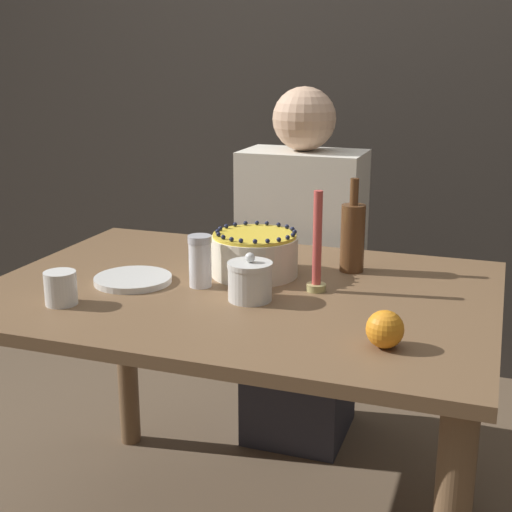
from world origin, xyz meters
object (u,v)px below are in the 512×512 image
sugar_bowl (250,281)px  person_man_blue_shirt (301,292)px  sugar_shaker (200,261)px  bottle (353,236)px  cake (256,255)px  candle (317,252)px

sugar_bowl → person_man_blue_shirt: 0.79m
sugar_shaker → bottle: 0.42m
cake → sugar_shaker: size_ratio=1.74×
bottle → person_man_blue_shirt: size_ratio=0.21×
cake → sugar_bowl: bearing=-74.6°
cake → bottle: size_ratio=0.91×
cake → person_man_blue_shirt: bearing=92.8°
candle → sugar_bowl: bearing=-137.9°
bottle → candle: bearing=-103.4°
cake → candle: size_ratio=0.91×
sugar_shaker → candle: candle is taller
sugar_bowl → candle: bearing=42.1°
person_man_blue_shirt → cake: bearing=92.8°
sugar_bowl → sugar_shaker: (-0.15, 0.06, 0.02)m
sugar_bowl → cake: bearing=105.4°
sugar_shaker → person_man_blue_shirt: size_ratio=0.11×
sugar_shaker → person_man_blue_shirt: person_man_blue_shirt is taller
cake → bottle: 0.26m
sugar_bowl → bottle: size_ratio=0.46×
sugar_bowl → bottle: bearing=60.5°
sugar_bowl → person_man_blue_shirt: size_ratio=0.10×
sugar_shaker → candle: (0.28, 0.06, 0.03)m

